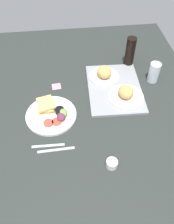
# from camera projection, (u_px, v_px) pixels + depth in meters

# --- Properties ---
(ground_plane) EXTENTS (1.90, 1.50, 0.03)m
(ground_plane) POSITION_uv_depth(u_px,v_px,m) (81.00, 116.00, 1.36)
(ground_plane) COLOR #282D2B
(serving_tray) EXTENTS (0.46, 0.35, 0.02)m
(serving_tray) POSITION_uv_depth(u_px,v_px,m) (114.00, 88.00, 1.48)
(serving_tray) COLOR gray
(serving_tray) RESTS_ON ground_plane
(bread_plate_near) EXTENTS (0.19, 0.19, 0.09)m
(bread_plate_near) POSITION_uv_depth(u_px,v_px,m) (104.00, 74.00, 1.51)
(bread_plate_near) COLOR white
(bread_plate_near) RESTS_ON serving_tray
(bread_plate_far) EXTENTS (0.21, 0.21, 0.08)m
(bread_plate_far) POSITION_uv_depth(u_px,v_px,m) (126.00, 95.00, 1.39)
(bread_plate_far) COLOR white
(bread_plate_far) RESTS_ON serving_tray
(plate_with_salad) EXTENTS (0.29, 0.29, 0.05)m
(plate_with_salad) POSITION_uv_depth(u_px,v_px,m) (52.00, 113.00, 1.33)
(plate_with_salad) COLOR white
(plate_with_salad) RESTS_ON ground_plane
(drinking_glass) EXTENTS (0.07, 0.07, 0.13)m
(drinking_glass) POSITION_uv_depth(u_px,v_px,m) (154.00, 72.00, 1.49)
(drinking_glass) COLOR silver
(drinking_glass) RESTS_ON ground_plane
(soda_bottle) EXTENTS (0.06, 0.06, 0.21)m
(soda_bottle) POSITION_uv_depth(u_px,v_px,m) (130.00, 52.00, 1.57)
(soda_bottle) COLOR black
(soda_bottle) RESTS_ON ground_plane
(espresso_cup) EXTENTS (0.06, 0.06, 0.04)m
(espresso_cup) POSITION_uv_depth(u_px,v_px,m) (112.00, 164.00, 1.12)
(espresso_cup) COLOR silver
(espresso_cup) RESTS_ON ground_plane
(fork) EXTENTS (0.02, 0.17, 0.01)m
(fork) POSITION_uv_depth(u_px,v_px,m) (48.00, 146.00, 1.21)
(fork) COLOR #B7B7BC
(fork) RESTS_ON ground_plane
(knife) EXTENTS (0.02, 0.19, 0.01)m
(knife) POSITION_uv_depth(u_px,v_px,m) (56.00, 150.00, 1.19)
(knife) COLOR #B7B7BC
(knife) RESTS_ON ground_plane
(sticky_note) EXTENTS (0.06, 0.06, 0.00)m
(sticky_note) POSITION_uv_depth(u_px,v_px,m) (56.00, 86.00, 1.50)
(sticky_note) COLOR pink
(sticky_note) RESTS_ON ground_plane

